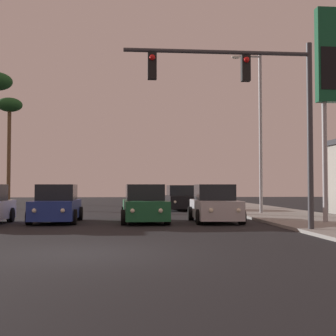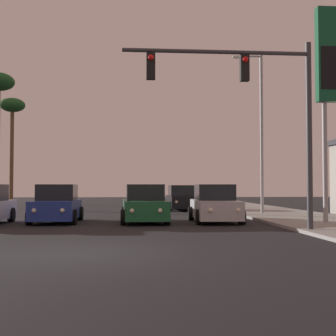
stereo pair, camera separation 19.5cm
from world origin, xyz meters
The scene contains 9 objects.
ground_plane centered at (0.00, 0.00, 0.00)m, with size 120.00×120.00×0.00m, color black.
sidewalk_right centered at (9.50, 10.00, 0.06)m, with size 5.00×60.00×0.12m.
car_silver centered at (4.96, 9.34, 0.76)m, with size 2.04×4.33×1.68m.
car_green centered at (1.83, 9.39, 0.76)m, with size 2.04×4.34×1.68m.
car_black centered at (4.61, 19.90, 0.76)m, with size 2.04×4.33×1.68m.
car_blue centered at (-2.05, 9.78, 0.76)m, with size 2.04×4.32×1.68m.
traffic_light_mast centered at (5.57, 4.41, 4.69)m, with size 6.59×0.36×6.50m.
street_lamp centered at (8.44, 14.43, 5.12)m, with size 1.74×0.24×9.00m.
palm_tree_far centered at (-10.11, 34.00, 8.73)m, with size 2.40×2.40×10.04m.
Camera 1 is at (1.06, -11.30, 1.58)m, focal length 50.00 mm.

